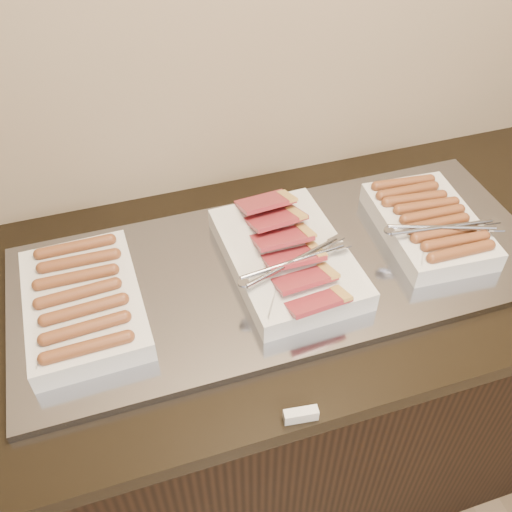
{
  "coord_description": "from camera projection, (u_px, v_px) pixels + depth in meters",
  "views": [
    {
      "loc": [
        -0.32,
        1.28,
        1.83
      ],
      "look_at": [
        -0.05,
        2.13,
        0.97
      ],
      "focal_mm": 40.0,
      "sensor_mm": 36.0,
      "label": 1
    }
  ],
  "objects": [
    {
      "name": "dish_right",
      "position": [
        429.0,
        223.0,
        1.34
      ],
      "size": [
        0.27,
        0.33,
        0.08
      ],
      "rotation": [
        0.0,
        0.0,
        -0.06
      ],
      "color": "silver",
      "rests_on": "warming_tray"
    },
    {
      "name": "dish_center",
      "position": [
        287.0,
        256.0,
        1.26
      ],
      "size": [
        0.28,
        0.41,
        0.09
      ],
      "rotation": [
        0.0,
        0.0,
        0.04
      ],
      "color": "silver",
      "rests_on": "warming_tray"
    },
    {
      "name": "label_holder",
      "position": [
        301.0,
        415.0,
        1.03
      ],
      "size": [
        0.06,
        0.03,
        0.03
      ],
      "primitive_type": "cube",
      "rotation": [
        0.0,
        0.0,
        -0.13
      ],
      "color": "silver",
      "rests_on": "counter"
    },
    {
      "name": "dish_left",
      "position": [
        83.0,
        302.0,
        1.17
      ],
      "size": [
        0.24,
        0.35,
        0.07
      ],
      "rotation": [
        0.0,
        0.0,
        0.03
      ],
      "color": "silver",
      "rests_on": "warming_tray"
    },
    {
      "name": "warming_tray",
      "position": [
        284.0,
        269.0,
        1.29
      ],
      "size": [
        1.2,
        0.5,
        0.02
      ],
      "primitive_type": "cube",
      "color": "#90929D",
      "rests_on": "counter"
    },
    {
      "name": "counter",
      "position": [
        273.0,
        384.0,
        1.61
      ],
      "size": [
        2.06,
        0.76,
        0.9
      ],
      "color": "black",
      "rests_on": "ground"
    }
  ]
}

